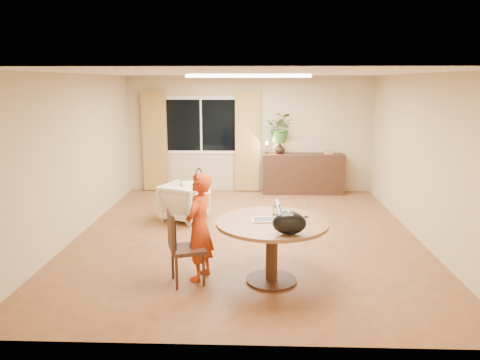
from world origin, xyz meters
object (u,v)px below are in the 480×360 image
at_px(sideboard, 303,174).
at_px(armchair, 184,202).
at_px(child, 199,227).
at_px(dining_chair, 187,247).
at_px(dining_table, 272,234).

bearing_deg(sideboard, armchair, -137.61).
relative_size(child, sideboard, 0.77).
relative_size(child, armchair, 1.86).
bearing_deg(dining_chair, armchair, 81.31).
bearing_deg(dining_table, dining_chair, -176.20).
distance_m(dining_chair, sideboard, 5.21).
relative_size(dining_table, dining_chair, 1.48).
height_order(dining_chair, child, child).
bearing_deg(sideboard, dining_table, -100.01).
xyz_separation_m(child, armchair, (-0.59, 2.57, -0.35)).
xyz_separation_m(dining_chair, child, (0.14, 0.15, 0.22)).
relative_size(dining_chair, child, 0.68).
xyz_separation_m(dining_chair, sideboard, (1.89, 4.86, -0.02)).
relative_size(armchair, sideboard, 0.41).
bearing_deg(sideboard, child, -110.42).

